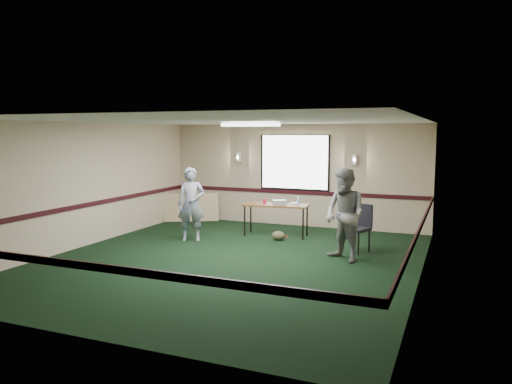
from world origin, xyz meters
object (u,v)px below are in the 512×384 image
at_px(projector, 280,202).
at_px(person_left, 191,204).
at_px(conference_chair, 358,224).
at_px(person_right, 345,215).
at_px(folding_table, 276,207).

distance_m(projector, person_left, 2.10).
relative_size(projector, conference_chair, 0.32).
bearing_deg(person_right, projector, 173.58).
xyz_separation_m(folding_table, person_left, (-1.63, -1.21, 0.13)).
xyz_separation_m(projector, conference_chair, (2.03, -0.76, -0.25)).
bearing_deg(person_left, folding_table, 11.98).
bearing_deg(folding_table, conference_chair, -25.87).
relative_size(person_left, person_right, 0.94).
height_order(folding_table, conference_chair, conference_chair).
bearing_deg(conference_chair, projector, -178.89).
height_order(projector, conference_chair, conference_chair).
bearing_deg(projector, person_left, -172.40).
height_order(projector, person_right, person_right).
relative_size(projector, person_right, 0.18).
relative_size(folding_table, person_left, 0.94).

